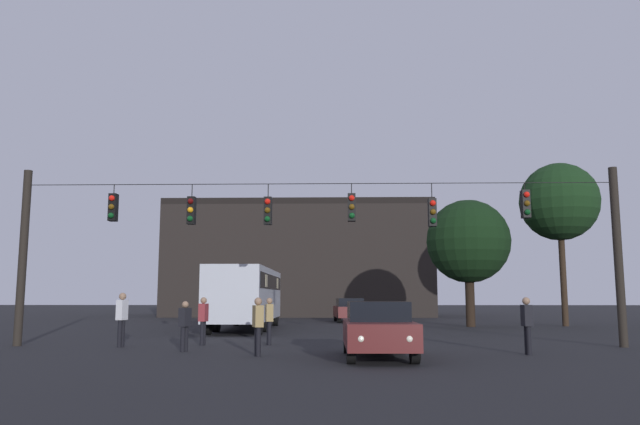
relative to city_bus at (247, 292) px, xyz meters
The scene contains 14 objects.
ground_plane 4.64m from the city_bus, 25.01° to the right, with size 168.00×168.00×0.00m, color black.
overhead_signal_span 11.15m from the city_bus, 69.81° to the right, with size 20.48×0.44×6.02m.
city_bus is the anchor object (origin of this frame).
car_near_right 15.19m from the city_bus, 68.18° to the right, with size 1.85×4.36×1.52m.
car_far_left 10.57m from the city_bus, 59.29° to the left, with size 2.13×4.44×1.52m.
pedestrian_crossing_left 9.91m from the city_bus, 77.22° to the right, with size 0.32×0.41×1.61m.
pedestrian_crossing_center 13.90m from the city_bus, 80.45° to the right, with size 0.36×0.42×1.63m.
pedestrian_crossing_right 9.87m from the city_bus, 90.42° to the right, with size 0.29×0.39×1.63m.
pedestrian_near_bus 16.43m from the city_bus, 52.43° to the right, with size 0.26×0.37×1.64m.
pedestrian_trailing 11.01m from the city_bus, 103.77° to the right, with size 0.32×0.41×1.78m.
pedestrian_far_side 12.30m from the city_bus, 90.52° to the right, with size 0.35×0.42×1.51m.
corner_building 22.23m from the city_bus, 86.21° to the left, with size 21.72×10.56×9.38m.
tree_left_silhouette 12.57m from the city_bus, 14.62° to the left, with size 4.61×4.61×6.99m.
tree_behind_building 18.39m from the city_bus, 12.52° to the left, with size 4.42×4.42×9.21m.
Camera 1 is at (0.64, -4.83, 1.68)m, focal length 34.53 mm.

